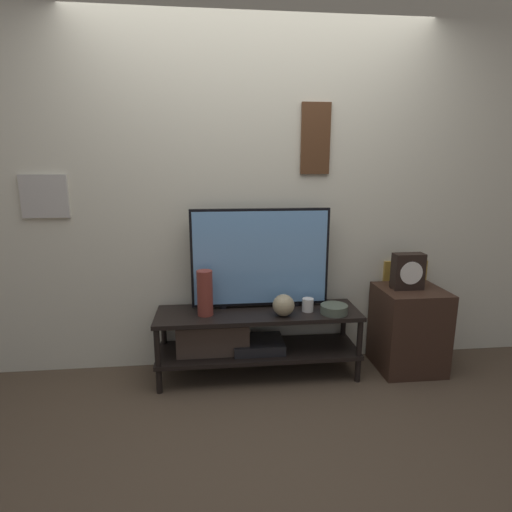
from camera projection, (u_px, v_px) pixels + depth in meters
The scene contains 10 objects.
ground_plane at pixel (262, 392), 2.70m from camera, with size 12.00×12.00×0.00m, color #4C3D2D.
wall_back at pixel (254, 187), 2.89m from camera, with size 6.40×0.08×2.70m.
media_console at pixel (243, 336), 2.86m from camera, with size 1.44×0.41×0.49m.
television at pixel (260, 258), 2.84m from camera, with size 0.99×0.05×0.72m.
vase_wide_bowl at pixel (334, 309), 2.79m from camera, with size 0.19×0.19×0.06m.
vase_tall_ceramic at pixel (205, 293), 2.73m from camera, with size 0.11×0.11×0.32m.
vase_round_glass at pixel (284, 305), 2.74m from camera, with size 0.15×0.15×0.15m.
candle_jar at pixel (308, 305), 2.83m from camera, with size 0.08×0.08×0.09m.
side_table at pixel (408, 329), 2.98m from camera, with size 0.46×0.43×0.62m.
mantel_clock at pixel (408, 271), 2.89m from camera, with size 0.22×0.11×0.26m.
Camera 1 is at (-0.30, -2.42, 1.49)m, focal length 28.00 mm.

